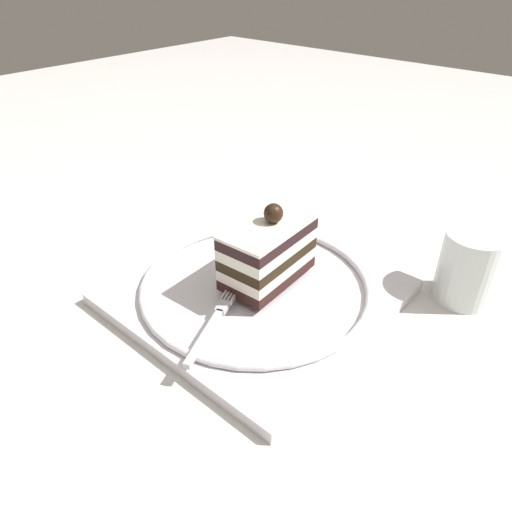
% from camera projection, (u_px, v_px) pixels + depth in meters
% --- Properties ---
extents(ground_plane, '(2.40, 2.40, 0.00)m').
position_uv_depth(ground_plane, '(266.00, 302.00, 0.47)').
color(ground_plane, silver).
extents(dessert_plate, '(0.24, 0.24, 0.02)m').
position_uv_depth(dessert_plate, '(256.00, 289.00, 0.47)').
color(dessert_plate, white).
rests_on(dessert_plate, ground_plane).
extents(cake_slice, '(0.10, 0.06, 0.08)m').
position_uv_depth(cake_slice, '(268.00, 251.00, 0.46)').
color(cake_slice, black).
rests_on(cake_slice, dessert_plate).
extents(fork, '(0.11, 0.05, 0.00)m').
position_uv_depth(fork, '(216.00, 318.00, 0.42)').
color(fork, silver).
rests_on(fork, dessert_plate).
extents(drink_glass_far, '(0.06, 0.06, 0.07)m').
position_uv_depth(drink_glass_far, '(467.00, 271.00, 0.46)').
color(drink_glass_far, white).
rests_on(drink_glass_far, ground_plane).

